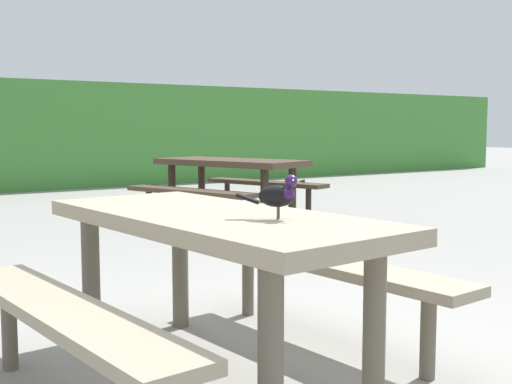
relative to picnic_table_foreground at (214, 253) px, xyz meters
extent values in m
plane|color=gray|center=(0.02, -0.07, -0.56)|extent=(60.00, 60.00, 0.00)
cube|color=gray|center=(0.00, 0.00, 0.15)|extent=(0.92, 1.86, 0.07)
cylinder|color=#635B4C|center=(-0.20, -0.72, -0.22)|extent=(0.09, 0.09, 0.67)
cylinder|color=#635B4C|center=(0.33, -0.67, -0.22)|extent=(0.09, 0.09, 0.67)
cylinder|color=#635B4C|center=(-0.33, 0.67, -0.22)|extent=(0.09, 0.09, 0.67)
cylinder|color=#635B4C|center=(0.20, 0.72, -0.22)|extent=(0.09, 0.09, 0.67)
cube|color=gray|center=(-0.70, -0.07, -0.14)|extent=(0.44, 1.73, 0.05)
cylinder|color=#635B4C|center=(-0.76, 0.57, -0.36)|extent=(0.07, 0.07, 0.39)
cube|color=gray|center=(0.70, 0.07, -0.14)|extent=(0.44, 1.73, 0.05)
cylinder|color=#635B4C|center=(0.76, -0.57, -0.36)|extent=(0.07, 0.07, 0.39)
cylinder|color=#635B4C|center=(0.64, 0.70, -0.36)|extent=(0.07, 0.07, 0.39)
ellipsoid|color=black|center=(0.10, -0.34, 0.28)|extent=(0.15, 0.16, 0.09)
ellipsoid|color=#2D144C|center=(0.13, -0.37, 0.29)|extent=(0.09, 0.09, 0.06)
sphere|color=#2D144C|center=(0.14, -0.38, 0.34)|extent=(0.05, 0.05, 0.05)
sphere|color=#EAE08C|center=(0.16, -0.38, 0.35)|extent=(0.01, 0.01, 0.01)
sphere|color=#EAE08C|center=(0.13, -0.41, 0.35)|extent=(0.01, 0.01, 0.01)
cone|color=black|center=(0.17, -0.41, 0.34)|extent=(0.03, 0.03, 0.02)
cube|color=black|center=(0.02, -0.25, 0.27)|extent=(0.09, 0.10, 0.04)
cylinder|color=#47423D|center=(0.11, -0.34, 0.21)|extent=(0.01, 0.01, 0.05)
cylinder|color=#47423D|center=(0.09, -0.35, 0.21)|extent=(0.01, 0.01, 0.05)
cube|color=#473828|center=(2.56, 4.03, 0.15)|extent=(1.29, 1.95, 0.07)
cylinder|color=#2E241A|center=(2.53, 3.28, -0.22)|extent=(0.09, 0.09, 0.67)
cylinder|color=#2E241A|center=(3.03, 3.45, -0.22)|extent=(0.09, 0.09, 0.67)
cylinder|color=#2E241A|center=(2.08, 4.61, -0.22)|extent=(0.09, 0.09, 0.67)
cylinder|color=#2E241A|center=(2.59, 4.78, -0.22)|extent=(0.09, 0.09, 0.67)
cube|color=#473828|center=(1.89, 3.81, -0.14)|extent=(0.81, 1.71, 0.05)
cylinder|color=#2E241A|center=(2.10, 3.20, -0.36)|extent=(0.07, 0.07, 0.39)
cylinder|color=#2E241A|center=(1.69, 4.42, -0.36)|extent=(0.07, 0.07, 0.39)
cube|color=#473828|center=(3.22, 4.26, -0.14)|extent=(0.81, 1.71, 0.05)
cylinder|color=#2E241A|center=(3.43, 3.65, -0.36)|extent=(0.07, 0.07, 0.39)
cylinder|color=#2E241A|center=(3.02, 4.86, -0.36)|extent=(0.07, 0.07, 0.39)
camera|label=1|loc=(-1.43, -2.47, 0.56)|focal=45.64mm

